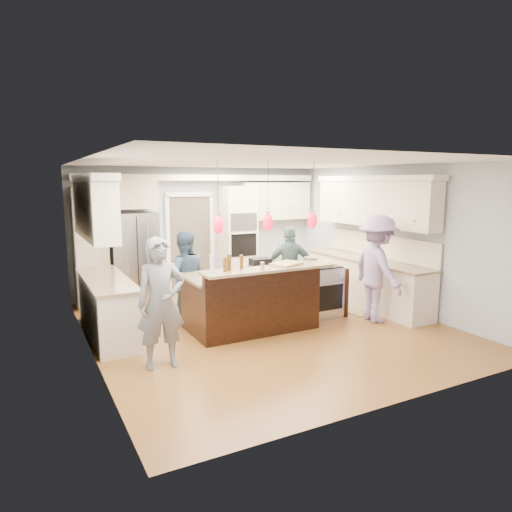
{
  "coord_description": "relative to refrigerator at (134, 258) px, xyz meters",
  "views": [
    {
      "loc": [
        -3.55,
        -6.42,
        2.41
      ],
      "look_at": [
        0.0,
        0.35,
        1.15
      ],
      "focal_mm": 32.0,
      "sensor_mm": 36.0,
      "label": 1
    }
  ],
  "objects": [
    {
      "name": "person_far_left",
      "position": [
        0.45,
        -1.75,
        -0.11
      ],
      "size": [
        0.9,
        0.78,
        1.58
      ],
      "primitive_type": "imported",
      "rotation": [
        0.0,
        0.0,
        2.87
      ],
      "color": "#334963",
      "rests_on": "ground"
    },
    {
      "name": "person_far_right",
      "position": [
        2.55,
        -1.79,
        -0.12
      ],
      "size": [
        0.99,
        0.71,
        1.56
      ],
      "primitive_type": "imported",
      "rotation": [
        0.0,
        0.0,
        2.74
      ],
      "color": "#4B6967",
      "rests_on": "ground"
    },
    {
      "name": "beer_bottle_c",
      "position": [
        0.89,
        -3.08,
        0.32
      ],
      "size": [
        0.06,
        0.06,
        0.21
      ],
      "primitive_type": "cylinder",
      "rotation": [
        0.0,
        0.0,
        -0.15
      ],
      "color": "#4C310D",
      "rests_on": "kitchen_island"
    },
    {
      "name": "pot_small",
      "position": [
        2.75,
        -2.66,
        0.07
      ],
      "size": [
        0.19,
        0.19,
        0.09
      ],
      "primitive_type": "cylinder",
      "color": "#B7B7BC",
      "rests_on": "island_range"
    },
    {
      "name": "ground_plane",
      "position": [
        1.55,
        -2.64,
        -0.9
      ],
      "size": [
        6.0,
        6.0,
        0.0
      ],
      "primitive_type": "plane",
      "color": "#A8712E",
      "rests_on": "ground"
    },
    {
      "name": "back_upper_cabinets",
      "position": [
        0.8,
        0.12,
        0.77
      ],
      "size": [
        5.3,
        0.61,
        2.54
      ],
      "color": "beige",
      "rests_on": "ground"
    },
    {
      "name": "drink_can",
      "position": [
        1.15,
        -3.26,
        0.28
      ],
      "size": [
        0.07,
        0.07,
        0.11
      ],
      "primitive_type": "cylinder",
      "rotation": [
        0.0,
        0.0,
        -0.11
      ],
      "color": "#B7B7BC",
      "rests_on": "kitchen_island"
    },
    {
      "name": "right_counter_run",
      "position": [
        3.99,
        -2.34,
        0.16
      ],
      "size": [
        0.64,
        3.1,
        2.51
      ],
      "color": "beige",
      "rests_on": "ground"
    },
    {
      "name": "person_range_side",
      "position": [
        3.42,
        -3.22,
        0.03
      ],
      "size": [
        0.86,
        1.28,
        1.85
      ],
      "primitive_type": "imported",
      "rotation": [
        0.0,
        0.0,
        1.42
      ],
      "color": "#937DA8",
      "rests_on": "ground"
    },
    {
      "name": "island_range",
      "position": [
        2.71,
        -2.49,
        -0.44
      ],
      "size": [
        0.82,
        0.71,
        0.92
      ],
      "color": "#B7B7BC",
      "rests_on": "ground"
    },
    {
      "name": "beer_bottle_b",
      "position": [
        0.59,
        -3.16,
        0.32
      ],
      "size": [
        0.05,
        0.05,
        0.21
      ],
      "primitive_type": "cylinder",
      "rotation": [
        0.0,
        0.0,
        -0.0
      ],
      "color": "#4C310D",
      "rests_on": "kitchen_island"
    },
    {
      "name": "pot_large",
      "position": [
        2.63,
        -2.36,
        0.09
      ],
      "size": [
        0.24,
        0.24,
        0.14
      ],
      "primitive_type": "cylinder",
      "color": "#B7B7BC",
      "rests_on": "island_range"
    },
    {
      "name": "floor_rug",
      "position": [
        3.67,
        -2.44,
        -0.89
      ],
      "size": [
        0.82,
        1.13,
        0.01
      ],
      "primitive_type": "cube",
      "rotation": [
        0.0,
        0.0,
        -0.09
      ],
      "color": "#948050",
      "rests_on": "ground"
    },
    {
      "name": "cutting_board",
      "position": [
        1.66,
        -3.11,
        0.24
      ],
      "size": [
        0.56,
        0.49,
        0.04
      ],
      "primitive_type": "cube",
      "rotation": [
        0.0,
        0.0,
        0.4
      ],
      "color": "tan",
      "rests_on": "kitchen_island"
    },
    {
      "name": "water_bottle",
      "position": [
        0.37,
        -3.22,
        0.36
      ],
      "size": [
        0.08,
        0.08,
        0.27
      ],
      "primitive_type": "cylinder",
      "rotation": [
        0.0,
        0.0,
        0.38
      ],
      "color": "silver",
      "rests_on": "kitchen_island"
    },
    {
      "name": "refrigerator",
      "position": [
        0.0,
        0.0,
        0.0
      ],
      "size": [
        0.9,
        0.7,
        1.8
      ],
      "primitive_type": "cube",
      "color": "#B7B7BC",
      "rests_on": "ground"
    },
    {
      "name": "left_cabinets",
      "position": [
        -0.89,
        -1.84,
        0.16
      ],
      "size": [
        0.64,
        2.3,
        2.51
      ],
      "color": "beige",
      "rests_on": "ground"
    },
    {
      "name": "room_shell",
      "position": [
        1.55,
        -2.64,
        0.92
      ],
      "size": [
        5.54,
        6.04,
        2.72
      ],
      "color": "#B2BCC6",
      "rests_on": "ground"
    },
    {
      "name": "pendant_lights",
      "position": [
        1.3,
        -3.15,
        0.9
      ],
      "size": [
        1.75,
        0.15,
        1.03
      ],
      "color": "black",
      "rests_on": "ground"
    },
    {
      "name": "person_bar_end",
      "position": [
        -0.44,
        -3.45,
        -0.04
      ],
      "size": [
        0.66,
        0.46,
        1.71
      ],
      "primitive_type": "imported",
      "rotation": [
        0.0,
        0.0,
        -0.09
      ],
      "color": "slate",
      "rests_on": "ground"
    },
    {
      "name": "beer_bottle_a",
      "position": [
        0.68,
        -3.11,
        0.34
      ],
      "size": [
        0.07,
        0.07,
        0.24
      ],
      "primitive_type": "cylinder",
      "rotation": [
        0.0,
        0.0,
        -0.27
      ],
      "color": "#4C310D",
      "rests_on": "kitchen_island"
    },
    {
      "name": "kitchen_island",
      "position": [
        1.3,
        -2.57,
        -0.41
      ],
      "size": [
        2.1,
        1.46,
        1.12
      ],
      "color": "black",
      "rests_on": "ground"
    },
    {
      "name": "oven_column",
      "position": [
        2.3,
        0.03,
        0.25
      ],
      "size": [
        0.72,
        0.69,
        2.3
      ],
      "color": "beige",
      "rests_on": "ground"
    }
  ]
}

